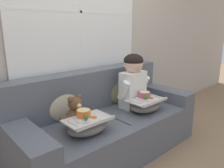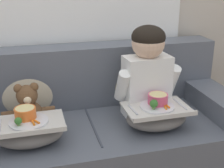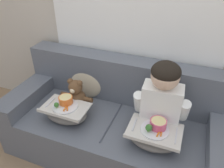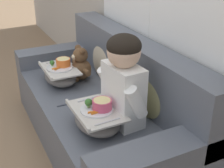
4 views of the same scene
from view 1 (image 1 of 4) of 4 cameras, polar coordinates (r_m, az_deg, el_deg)
ground_plane at (r=2.51m, az=-0.79°, el=-17.23°), size 14.00×14.00×0.00m
wall_back_with_window at (r=2.52m, az=-8.64°, el=14.22°), size 8.00×0.08×2.60m
couch at (r=2.40m, az=-1.83°, el=-10.29°), size 2.00×0.86×0.86m
throw_pillow_behind_child at (r=2.67m, az=1.97°, el=-0.99°), size 0.38×0.18×0.40m
throw_pillow_behind_teddy at (r=2.22m, az=-12.63°, el=-4.61°), size 0.38×0.18×0.40m
child_figure at (r=2.48m, az=5.54°, el=1.50°), size 0.44×0.22×0.62m
teddy_bear at (r=2.06m, az=-9.43°, el=-7.58°), size 0.32×0.22×0.30m
lap_tray_child at (r=2.44m, az=8.70°, el=-5.20°), size 0.41×0.29×0.21m
lap_tray_teddy at (r=1.94m, az=-6.36°, el=-10.51°), size 0.40×0.27×0.21m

